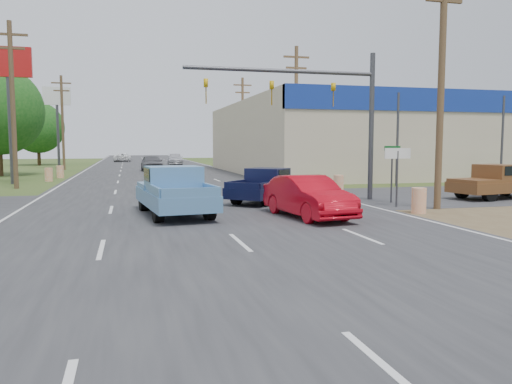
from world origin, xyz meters
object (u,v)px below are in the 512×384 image
object	(u,v)px
blue_pickup	(173,190)
navy_pickup	(268,185)
distant_car_white	(123,157)
distant_car_grey	(152,163)
red_convertible	(308,197)
distant_car_silver	(175,159)
brown_pickup	(497,182)

from	to	relation	value
blue_pickup	navy_pickup	bearing A→B (deg)	28.16
navy_pickup	distant_car_white	bearing A→B (deg)	139.16
distant_car_grey	distant_car_white	xyz separation A→B (m)	(-3.11, 30.98, -0.15)
navy_pickup	distant_car_white	size ratio (longest dim) A/B	0.95
red_convertible	distant_car_white	distance (m)	66.23
blue_pickup	distant_car_grey	world-z (taller)	blue_pickup
red_convertible	distant_car_grey	size ratio (longest dim) A/B	0.93
distant_car_silver	distant_car_white	bearing A→B (deg)	120.46
navy_pickup	distant_car_silver	bearing A→B (deg)	132.44
distant_car_grey	brown_pickup	bearing A→B (deg)	-66.70
distant_car_silver	distant_car_grey	bearing A→B (deg)	-100.64
red_convertible	blue_pickup	world-z (taller)	blue_pickup
red_convertible	distant_car_grey	xyz separation A→B (m)	(-3.94, 34.88, 0.09)
navy_pickup	distant_car_grey	size ratio (longest dim) A/B	0.96
distant_car_silver	navy_pickup	bearing A→B (deg)	-88.12
distant_car_white	blue_pickup	bearing A→B (deg)	99.05
brown_pickup	distant_car_grey	bearing A→B (deg)	15.84
blue_pickup	distant_car_white	distance (m)	63.86
brown_pickup	distant_car_white	bearing A→B (deg)	6.18
brown_pickup	navy_pickup	bearing A→B (deg)	72.66
blue_pickup	distant_car_grey	bearing A→B (deg)	82.36
blue_pickup	distant_car_grey	xyz separation A→B (m)	(0.74, 32.84, -0.09)
distant_car_grey	distant_car_silver	world-z (taller)	distant_car_grey
red_convertible	distant_car_silver	size ratio (longest dim) A/B	0.93
distant_car_silver	distant_car_white	distance (m)	14.94
brown_pickup	distant_car_grey	distance (m)	34.61
navy_pickup	distant_car_white	xyz separation A→B (m)	(-6.99, 60.64, -0.11)
blue_pickup	distant_car_grey	size ratio (longest dim) A/B	1.16
blue_pickup	brown_pickup	xyz separation A→B (m)	(15.98, 1.77, -0.08)
distant_car_silver	brown_pickup	bearing A→B (deg)	-75.04
distant_car_grey	red_convertible	bearing A→B (deg)	-86.39
blue_pickup	navy_pickup	distance (m)	5.61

